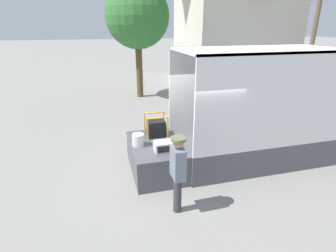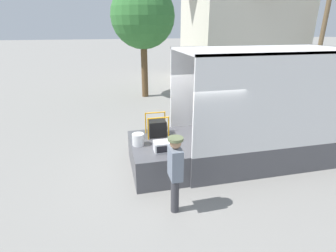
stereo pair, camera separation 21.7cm
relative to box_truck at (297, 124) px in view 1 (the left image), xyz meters
The scene contains 10 objects.
ground_plane 4.00m from the box_truck, behind, with size 160.00×160.00×0.00m, color gray.
box_truck is the anchor object (origin of this frame).
tailgate_deck 4.60m from the box_truck, behind, with size 1.37×2.12×0.84m, color #4C4C51.
microwave 4.50m from the box_truck, behind, with size 0.49×0.35×0.26m.
portable_generator 4.45m from the box_truck, behind, with size 0.62×0.52×0.64m.
orange_bucket 5.06m from the box_truck, behind, with size 0.32×0.32×0.32m.
worker_person 4.87m from the box_truck, 157.68° to the right, with size 0.32×0.44×1.78m.
house_backdrop 13.62m from the box_truck, 71.28° to the left, with size 7.91×6.52×8.69m.
utility_pole 11.65m from the box_truck, 47.23° to the left, with size 1.80×0.28×7.29m.
street_tree 9.74m from the box_truck, 113.47° to the left, with size 3.38×3.38×6.03m.
Camera 1 is at (-2.05, -6.42, 3.86)m, focal length 28.00 mm.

